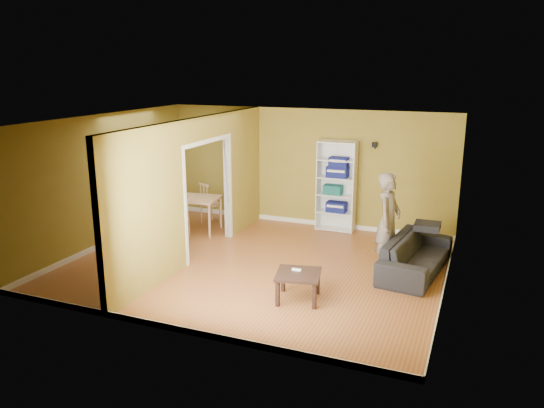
{
  "coord_description": "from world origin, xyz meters",
  "views": [
    {
      "loc": [
        3.62,
        -8.28,
        3.49
      ],
      "look_at": [
        0.2,
        0.2,
        1.1
      ],
      "focal_mm": 35.0,
      "sensor_mm": 36.0,
      "label": 1
    }
  ],
  "objects_px": {
    "person": "(389,213)",
    "chair_near": "(179,217)",
    "sofa": "(416,250)",
    "coffee_table": "(298,277)",
    "dining_table": "(191,201)",
    "chair_far": "(210,203)",
    "bookshelf": "(337,186)",
    "chair_left": "(161,206)"
  },
  "relations": [
    {
      "from": "dining_table",
      "to": "chair_far",
      "type": "relative_size",
      "value": 1.26
    },
    {
      "from": "sofa",
      "to": "chair_left",
      "type": "height_order",
      "value": "chair_left"
    },
    {
      "from": "person",
      "to": "chair_near",
      "type": "xyz_separation_m",
      "value": [
        -4.31,
        0.06,
        -0.55
      ]
    },
    {
      "from": "sofa",
      "to": "person",
      "type": "bearing_deg",
      "value": 93.06
    },
    {
      "from": "sofa",
      "to": "bookshelf",
      "type": "bearing_deg",
      "value": 53.13
    },
    {
      "from": "person",
      "to": "coffee_table",
      "type": "xyz_separation_m",
      "value": [
        -1.0,
        -1.89,
        -0.63
      ]
    },
    {
      "from": "dining_table",
      "to": "chair_near",
      "type": "relative_size",
      "value": 1.32
    },
    {
      "from": "bookshelf",
      "to": "dining_table",
      "type": "height_order",
      "value": "bookshelf"
    },
    {
      "from": "sofa",
      "to": "coffee_table",
      "type": "relative_size",
      "value": 3.21
    },
    {
      "from": "person",
      "to": "dining_table",
      "type": "relative_size",
      "value": 1.68
    },
    {
      "from": "sofa",
      "to": "dining_table",
      "type": "xyz_separation_m",
      "value": [
        -4.84,
        0.63,
        0.27
      ]
    },
    {
      "from": "coffee_table",
      "to": "person",
      "type": "bearing_deg",
      "value": 62.14
    },
    {
      "from": "chair_near",
      "to": "chair_far",
      "type": "distance_m",
      "value": 1.2
    },
    {
      "from": "chair_left",
      "to": "sofa",
      "type": "bearing_deg",
      "value": 92.2
    },
    {
      "from": "person",
      "to": "chair_left",
      "type": "distance_m",
      "value": 5.1
    },
    {
      "from": "chair_far",
      "to": "coffee_table",
      "type": "bearing_deg",
      "value": 159.59
    },
    {
      "from": "chair_left",
      "to": "person",
      "type": "bearing_deg",
      "value": 92.07
    },
    {
      "from": "bookshelf",
      "to": "chair_near",
      "type": "xyz_separation_m",
      "value": [
        -2.88,
        -1.81,
        -0.52
      ]
    },
    {
      "from": "sofa",
      "to": "bookshelf",
      "type": "height_order",
      "value": "bookshelf"
    },
    {
      "from": "sofa",
      "to": "chair_far",
      "type": "bearing_deg",
      "value": 82.16
    },
    {
      "from": "person",
      "to": "chair_near",
      "type": "relative_size",
      "value": 2.22
    },
    {
      "from": "coffee_table",
      "to": "chair_far",
      "type": "height_order",
      "value": "chair_far"
    },
    {
      "from": "sofa",
      "to": "chair_near",
      "type": "relative_size",
      "value": 2.33
    },
    {
      "from": "bookshelf",
      "to": "chair_far",
      "type": "relative_size",
      "value": 2.06
    },
    {
      "from": "bookshelf",
      "to": "coffee_table",
      "type": "xyz_separation_m",
      "value": [
        0.43,
        -3.76,
        -0.61
      ]
    },
    {
      "from": "sofa",
      "to": "chair_far",
      "type": "height_order",
      "value": "chair_far"
    },
    {
      "from": "sofa",
      "to": "coffee_table",
      "type": "xyz_separation_m",
      "value": [
        -1.52,
        -1.85,
        -0.03
      ]
    },
    {
      "from": "bookshelf",
      "to": "chair_far",
      "type": "xyz_separation_m",
      "value": [
        -2.79,
        -0.61,
        -0.5
      ]
    },
    {
      "from": "bookshelf",
      "to": "chair_left",
      "type": "relative_size",
      "value": 1.95
    },
    {
      "from": "coffee_table",
      "to": "chair_left",
      "type": "distance_m",
      "value": 4.71
    },
    {
      "from": "bookshelf",
      "to": "chair_far",
      "type": "distance_m",
      "value": 2.9
    },
    {
      "from": "bookshelf",
      "to": "chair_left",
      "type": "height_order",
      "value": "bookshelf"
    },
    {
      "from": "person",
      "to": "sofa",
      "type": "bearing_deg",
      "value": -85.11
    },
    {
      "from": "coffee_table",
      "to": "chair_far",
      "type": "distance_m",
      "value": 4.51
    },
    {
      "from": "coffee_table",
      "to": "dining_table",
      "type": "bearing_deg",
      "value": 143.21
    },
    {
      "from": "dining_table",
      "to": "chair_far",
      "type": "distance_m",
      "value": 0.71
    },
    {
      "from": "chair_far",
      "to": "chair_left",
      "type": "bearing_deg",
      "value": 66.04
    },
    {
      "from": "coffee_table",
      "to": "chair_far",
      "type": "xyz_separation_m",
      "value": [
        -3.22,
        3.15,
        0.1
      ]
    },
    {
      "from": "coffee_table",
      "to": "dining_table",
      "type": "relative_size",
      "value": 0.55
    },
    {
      "from": "sofa",
      "to": "dining_table",
      "type": "relative_size",
      "value": 1.76
    },
    {
      "from": "bookshelf",
      "to": "chair_near",
      "type": "distance_m",
      "value": 3.44
    },
    {
      "from": "bookshelf",
      "to": "chair_far",
      "type": "bearing_deg",
      "value": -167.65
    }
  ]
}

